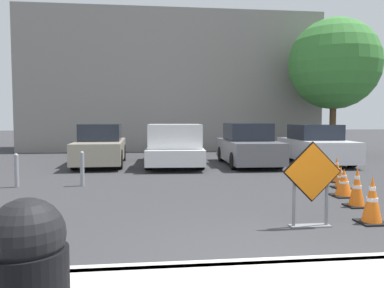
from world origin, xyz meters
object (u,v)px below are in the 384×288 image
object	(u,v)px
parked_car_second	(248,146)
trash_bin	(28,279)
road_closed_sign	(312,180)
traffic_cone_nearest	(372,200)
traffic_cone_second	(357,187)
bollard_second	(17,169)
pickup_truck	(174,147)
traffic_cone_third	(344,183)
traffic_cone_fourth	(341,177)
traffic_cone_fifth	(337,170)
parked_car_nearest	(101,146)
bollard_nearest	(82,168)
parked_car_third	(315,145)

from	to	relation	value
parked_car_second	trash_bin	bearing A→B (deg)	69.45
road_closed_sign	traffic_cone_nearest	world-z (taller)	road_closed_sign
traffic_cone_second	bollard_second	xyz separation A→B (m)	(-7.68, 3.06, 0.07)
road_closed_sign	pickup_truck	distance (m)	8.70
road_closed_sign	parked_car_second	bearing A→B (deg)	82.17
road_closed_sign	bollard_second	distance (m)	7.53
traffic_cone_third	traffic_cone_fourth	bearing A→B (deg)	65.41
trash_bin	traffic_cone_nearest	bearing A→B (deg)	36.25
traffic_cone_fourth	trash_bin	distance (m)	8.74
traffic_cone_third	trash_bin	distance (m)	7.68
traffic_cone_second	traffic_cone_fifth	world-z (taller)	traffic_cone_second
pickup_truck	parked_car_second	size ratio (longest dim) A/B	1.23
traffic_cone_second	parked_car_nearest	size ratio (longest dim) A/B	0.18
traffic_cone_fourth	bollard_nearest	xyz separation A→B (m)	(-6.73, 1.04, 0.21)
traffic_cone_fifth	trash_bin	bearing A→B (deg)	-129.23
traffic_cone_nearest	traffic_cone_second	bearing A→B (deg)	70.76
parked_car_nearest	traffic_cone_fifth	bearing A→B (deg)	144.45
traffic_cone_third	traffic_cone_fifth	distance (m)	2.08
traffic_cone_fourth	parked_car_second	size ratio (longest dim) A/B	0.14
road_closed_sign	trash_bin	distance (m)	4.76
road_closed_sign	bollard_second	size ratio (longest dim) A/B	1.59
parked_car_nearest	bollard_second	bearing A→B (deg)	70.05
bollard_second	trash_bin	bearing A→B (deg)	-70.73
parked_car_third	traffic_cone_fourth	bearing A→B (deg)	74.65
traffic_cone_nearest	parked_car_second	world-z (taller)	parked_car_second
road_closed_sign	parked_car_second	world-z (taller)	parked_car_second
traffic_cone_nearest	trash_bin	bearing A→B (deg)	-143.75
parked_car_second	bollard_second	size ratio (longest dim) A/B	4.77
traffic_cone_third	traffic_cone_fourth	xyz separation A→B (m)	(0.47, 1.02, -0.03)
parked_car_nearest	pickup_truck	distance (m)	2.89
pickup_truck	bollard_second	distance (m)	6.08
parked_car_second	bollard_nearest	xyz separation A→B (m)	(-5.61, -4.07, -0.24)
traffic_cone_nearest	bollard_second	size ratio (longest dim) A/B	0.92
parked_car_third	bollard_second	distance (m)	11.02
traffic_cone_fifth	parked_car_second	distance (m)	4.49
road_closed_sign	traffic_cone_third	size ratio (longest dim) A/B	2.22
pickup_truck	traffic_cone_fourth	bearing A→B (deg)	130.17
traffic_cone_nearest	pickup_truck	bearing A→B (deg)	108.71
traffic_cone_fourth	pickup_truck	distance (m)	6.58
bollard_nearest	parked_car_third	bearing A→B (deg)	26.93
trash_bin	bollard_second	world-z (taller)	trash_bin
parked_car_nearest	traffic_cone_nearest	bearing A→B (deg)	120.93
parked_car_nearest	parked_car_third	xyz separation A→B (m)	(8.57, -0.41, -0.01)
parked_car_third	bollard_nearest	world-z (taller)	parked_car_third
traffic_cone_third	traffic_cone_fifth	world-z (taller)	traffic_cone_fifth
traffic_cone_third	traffic_cone_nearest	bearing A→B (deg)	-107.22
traffic_cone_third	pickup_truck	bearing A→B (deg)	119.52
road_closed_sign	traffic_cone_third	distance (m)	2.97
trash_bin	bollard_nearest	size ratio (longest dim) A/B	1.20
trash_bin	parked_car_nearest	bearing A→B (deg)	95.06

